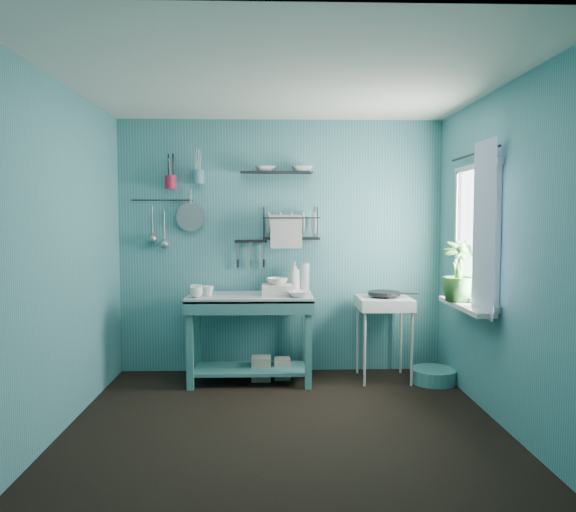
{
  "coord_description": "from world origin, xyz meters",
  "views": [
    {
      "loc": [
        -0.1,
        -4.08,
        1.53
      ],
      "look_at": [
        0.05,
        0.85,
        1.2
      ],
      "focal_mm": 35.0,
      "sensor_mm": 36.0,
      "label": 1
    }
  ],
  "objects_px": {
    "colander": "(191,217)",
    "potted_plant": "(459,271)",
    "wash_tub": "(277,290)",
    "work_counter": "(250,338)",
    "floor_basin": "(434,376)",
    "soap_bottle": "(294,277)",
    "mug_right": "(196,290)",
    "storage_tin_large": "(261,368)",
    "utensil_cup_magenta": "(171,182)",
    "storage_tin_small": "(282,368)",
    "dish_rack": "(291,223)",
    "frying_pan": "(384,293)",
    "water_bottle": "(305,277)",
    "utensil_cup_teal": "(199,177)",
    "hotplate_stand": "(384,338)",
    "mug_mid": "(208,291)",
    "mug_left": "(196,292)"
  },
  "relations": [
    {
      "from": "mug_mid",
      "to": "mug_left",
      "type": "bearing_deg",
      "value": -135.0
    },
    {
      "from": "potted_plant",
      "to": "dish_rack",
      "type": "bearing_deg",
      "value": 150.27
    },
    {
      "from": "mug_left",
      "to": "water_bottle",
      "type": "xyz_separation_m",
      "value": [
        1.0,
        0.38,
        0.09
      ]
    },
    {
      "from": "mug_right",
      "to": "utensil_cup_teal",
      "type": "height_order",
      "value": "utensil_cup_teal"
    },
    {
      "from": "storage_tin_small",
      "to": "floor_basin",
      "type": "bearing_deg",
      "value": -6.81
    },
    {
      "from": "storage_tin_small",
      "to": "water_bottle",
      "type": "bearing_deg",
      "value": 32.47
    },
    {
      "from": "hotplate_stand",
      "to": "dish_rack",
      "type": "bearing_deg",
      "value": 176.43
    },
    {
      "from": "work_counter",
      "to": "frying_pan",
      "type": "relative_size",
      "value": 3.86
    },
    {
      "from": "mug_right",
      "to": "storage_tin_large",
      "type": "relative_size",
      "value": 0.56
    },
    {
      "from": "wash_tub",
      "to": "water_bottle",
      "type": "distance_m",
      "value": 0.37
    },
    {
      "from": "frying_pan",
      "to": "potted_plant",
      "type": "relative_size",
      "value": 0.58
    },
    {
      "from": "work_counter",
      "to": "mug_left",
      "type": "relative_size",
      "value": 9.41
    },
    {
      "from": "soap_bottle",
      "to": "dish_rack",
      "type": "bearing_deg",
      "value": 117.07
    },
    {
      "from": "utensil_cup_teal",
      "to": "floor_basin",
      "type": "xyz_separation_m",
      "value": [
        2.22,
        -0.4,
        -1.87
      ]
    },
    {
      "from": "water_bottle",
      "to": "potted_plant",
      "type": "distance_m",
      "value": 1.47
    },
    {
      "from": "colander",
      "to": "potted_plant",
      "type": "distance_m",
      "value": 2.56
    },
    {
      "from": "colander",
      "to": "storage_tin_small",
      "type": "distance_m",
      "value": 1.72
    },
    {
      "from": "water_bottle",
      "to": "utensil_cup_teal",
      "type": "xyz_separation_m",
      "value": [
        -1.03,
        0.09,
        0.97
      ]
    },
    {
      "from": "frying_pan",
      "to": "storage_tin_large",
      "type": "distance_m",
      "value": 1.36
    },
    {
      "from": "mug_right",
      "to": "potted_plant",
      "type": "bearing_deg",
      "value": -13.17
    },
    {
      "from": "utensil_cup_teal",
      "to": "storage_tin_large",
      "type": "xyz_separation_m",
      "value": [
        0.61,
        -0.26,
        -1.82
      ]
    },
    {
      "from": "soap_bottle",
      "to": "dish_rack",
      "type": "relative_size",
      "value": 0.54
    },
    {
      "from": "mug_mid",
      "to": "floor_basin",
      "type": "height_order",
      "value": "mug_mid"
    },
    {
      "from": "work_counter",
      "to": "utensil_cup_magenta",
      "type": "distance_m",
      "value": 1.69
    },
    {
      "from": "frying_pan",
      "to": "mug_mid",
      "type": "bearing_deg",
      "value": -176.6
    },
    {
      "from": "water_bottle",
      "to": "colander",
      "type": "bearing_deg",
      "value": 173.87
    },
    {
      "from": "soap_bottle",
      "to": "floor_basin",
      "type": "relative_size",
      "value": 0.71
    },
    {
      "from": "wash_tub",
      "to": "soap_bottle",
      "type": "xyz_separation_m",
      "value": [
        0.17,
        0.22,
        0.1
      ]
    },
    {
      "from": "wash_tub",
      "to": "utensil_cup_magenta",
      "type": "height_order",
      "value": "utensil_cup_magenta"
    },
    {
      "from": "water_bottle",
      "to": "storage_tin_small",
      "type": "distance_m",
      "value": 0.9
    },
    {
      "from": "mug_right",
      "to": "storage_tin_small",
      "type": "height_order",
      "value": "mug_right"
    },
    {
      "from": "mug_mid",
      "to": "wash_tub",
      "type": "xyz_separation_m",
      "value": [
        0.63,
        0.04,
        0.0
      ]
    },
    {
      "from": "work_counter",
      "to": "storage_tin_large",
      "type": "relative_size",
      "value": 5.26
    },
    {
      "from": "wash_tub",
      "to": "hotplate_stand",
      "type": "xyz_separation_m",
      "value": [
        1.01,
        0.06,
        -0.48
      ]
    },
    {
      "from": "hotplate_stand",
      "to": "floor_basin",
      "type": "xyz_separation_m",
      "value": [
        0.45,
        -0.13,
        -0.33
      ]
    },
    {
      "from": "mug_right",
      "to": "storage_tin_large",
      "type": "xyz_separation_m",
      "value": [
        0.6,
        0.05,
        -0.76
      ]
    },
    {
      "from": "frying_pan",
      "to": "utensil_cup_magenta",
      "type": "distance_m",
      "value": 2.31
    },
    {
      "from": "utensil_cup_magenta",
      "to": "potted_plant",
      "type": "bearing_deg",
      "value": -18.25
    },
    {
      "from": "dish_rack",
      "to": "floor_basin",
      "type": "xyz_separation_m",
      "value": [
        1.32,
        -0.35,
        -1.42
      ]
    },
    {
      "from": "dish_rack",
      "to": "wash_tub",
      "type": "bearing_deg",
      "value": -120.7
    },
    {
      "from": "frying_pan",
      "to": "utensil_cup_magenta",
      "type": "xyz_separation_m",
      "value": [
        -2.04,
        0.27,
        1.06
      ]
    },
    {
      "from": "water_bottle",
      "to": "mug_right",
      "type": "bearing_deg",
      "value": -167.83
    },
    {
      "from": "dish_rack",
      "to": "utensil_cup_teal",
      "type": "xyz_separation_m",
      "value": [
        -0.9,
        0.05,
        0.45
      ]
    },
    {
      "from": "colander",
      "to": "utensil_cup_teal",
      "type": "bearing_deg",
      "value": -19.44
    },
    {
      "from": "wash_tub",
      "to": "potted_plant",
      "type": "xyz_separation_m",
      "value": [
        1.53,
        -0.51,
        0.22
      ]
    },
    {
      "from": "utensil_cup_teal",
      "to": "storage_tin_small",
      "type": "xyz_separation_m",
      "value": [
        0.81,
        -0.23,
        -1.83
      ]
    },
    {
      "from": "work_counter",
      "to": "floor_basin",
      "type": "relative_size",
      "value": 2.75
    },
    {
      "from": "storage_tin_large",
      "to": "storage_tin_small",
      "type": "xyz_separation_m",
      "value": [
        0.2,
        0.03,
        -0.01
      ]
    },
    {
      "from": "storage_tin_small",
      "to": "floor_basin",
      "type": "distance_m",
      "value": 1.42
    },
    {
      "from": "mug_left",
      "to": "utensil_cup_teal",
      "type": "height_order",
      "value": "utensil_cup_teal"
    }
  ]
}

